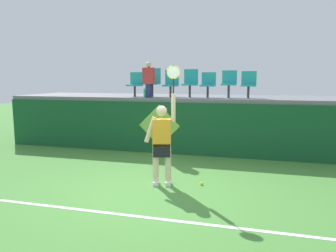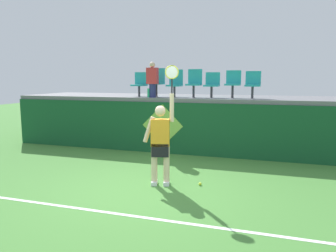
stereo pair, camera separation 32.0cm
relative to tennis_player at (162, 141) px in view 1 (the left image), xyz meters
name	(u,v)px [view 1 (the left image)]	position (x,y,z in m)	size (l,w,h in m)	color
ground_plane	(150,190)	(-0.14, -0.41, -0.95)	(40.00, 40.00, 0.00)	#478438
court_back_wall	(185,129)	(-0.14, 2.88, -0.18)	(11.91, 0.20, 1.54)	#144C28
spectator_platform	(193,98)	(-0.14, 4.16, 0.66)	(11.91, 2.66, 0.12)	slate
court_baseline_stripe	(126,215)	(-0.14, -1.66, -0.94)	(10.72, 0.08, 0.01)	white
tennis_player	(162,141)	(0.00, 0.00, 0.00)	(0.74, 0.35, 2.51)	white
tennis_ball	(202,183)	(0.81, 0.19, -0.91)	(0.07, 0.07, 0.07)	#D1E533
water_bottle	(145,93)	(-1.45, 3.05, 0.85)	(0.07, 0.07, 0.28)	#26B272
stadium_chair_0	(136,83)	(-1.94, 3.56, 1.15)	(0.44, 0.42, 0.78)	#38383D
stadium_chair_1	(153,81)	(-1.34, 3.56, 1.22)	(0.44, 0.42, 0.91)	#38383D
stadium_chair_2	(171,82)	(-0.74, 3.57, 1.17)	(0.44, 0.42, 0.86)	#38383D
stadium_chair_3	(190,82)	(-0.13, 3.56, 1.19)	(0.44, 0.42, 0.87)	#38383D
stadium_chair_4	(208,83)	(0.43, 3.56, 1.14)	(0.44, 0.42, 0.77)	#38383D
stadium_chair_5	(229,82)	(1.06, 3.56, 1.18)	(0.44, 0.42, 0.82)	#38383D
stadium_chair_6	(249,83)	(1.63, 3.56, 1.16)	(0.44, 0.42, 0.80)	#38383D
spectator_0	(149,79)	(-1.34, 3.13, 1.27)	(0.34, 0.20, 1.08)	navy
wall_signage_mount	(159,153)	(-0.90, 2.77, -0.94)	(1.27, 0.01, 1.48)	#144C28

